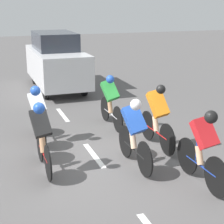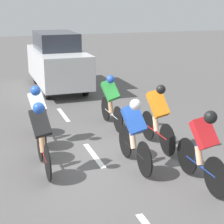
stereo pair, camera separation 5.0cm
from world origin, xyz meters
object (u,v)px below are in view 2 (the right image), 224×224
object	(u,v)px
cyclist_red	(203,146)
cyclist_white	(38,111)
cyclist_orange	(158,115)
cyclist_blue	(134,131)
cyclist_green	(111,99)
support_car	(57,61)
cyclist_black	(41,135)

from	to	relation	value
cyclist_red	cyclist_white	bearing A→B (deg)	-52.88
cyclist_orange	cyclist_blue	world-z (taller)	cyclist_orange
cyclist_green	support_car	xyz separation A→B (m)	(0.43, -4.92, 0.31)
cyclist_red	cyclist_blue	xyz separation A→B (m)	(0.85, -1.14, -0.01)
cyclist_blue	support_car	size ratio (longest dim) A/B	0.40
cyclist_green	support_car	distance (m)	4.95
support_car	cyclist_white	bearing A→B (deg)	74.14
cyclist_red	support_car	world-z (taller)	support_car
cyclist_white	cyclist_blue	distance (m)	2.60
support_car	cyclist_green	bearing A→B (deg)	95.01
cyclist_orange	cyclist_green	distance (m)	1.84
cyclist_red	cyclist_green	distance (m)	3.73
cyclist_black	cyclist_orange	bearing A→B (deg)	-172.07
cyclist_red	cyclist_blue	world-z (taller)	cyclist_red
cyclist_green	cyclist_black	bearing A→B (deg)	44.83
cyclist_black	cyclist_green	distance (m)	3.04
cyclist_white	cyclist_green	world-z (taller)	cyclist_green
cyclist_black	cyclist_green	world-z (taller)	cyclist_black
cyclist_black	cyclist_green	xyz separation A→B (m)	(-2.15, -2.14, -0.01)
cyclist_blue	cyclist_green	size ratio (longest dim) A/B	1.00
cyclist_blue	cyclist_white	bearing A→B (deg)	-52.64
cyclist_red	cyclist_green	bearing A→B (deg)	-82.98
cyclist_blue	cyclist_green	distance (m)	2.59
cyclist_black	cyclist_orange	distance (m)	2.68
cyclist_black	cyclist_red	bearing A→B (deg)	149.17
cyclist_white	support_car	bearing A→B (deg)	-105.86
cyclist_black	cyclist_blue	xyz separation A→B (m)	(-1.76, 0.42, 0.01)
cyclist_green	cyclist_orange	bearing A→B (deg)	105.78
cyclist_orange	support_car	xyz separation A→B (m)	(0.93, -6.69, 0.27)
cyclist_black	cyclist_white	xyz separation A→B (m)	(-0.18, -1.65, -0.01)
support_car	cyclist_black	bearing A→B (deg)	76.30
cyclist_orange	cyclist_white	xyz separation A→B (m)	(2.47, -1.28, -0.03)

